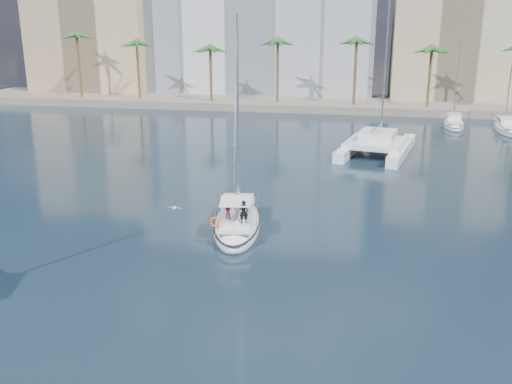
# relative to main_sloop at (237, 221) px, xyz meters

# --- Properties ---
(ground) EXTENTS (160.00, 160.00, 0.00)m
(ground) POSITION_rel_main_sloop_xyz_m (0.25, -3.16, -0.49)
(ground) COLOR black
(ground) RESTS_ON ground
(quay) EXTENTS (120.00, 14.00, 1.20)m
(quay) POSITION_rel_main_sloop_xyz_m (0.25, 57.84, 0.11)
(quay) COLOR gray
(quay) RESTS_ON ground
(building_modern) EXTENTS (42.00, 16.00, 28.00)m
(building_modern) POSITION_rel_main_sloop_xyz_m (-11.75, 69.84, 13.51)
(building_modern) COLOR silver
(building_modern) RESTS_ON ground
(building_tan_left) EXTENTS (22.00, 14.00, 22.00)m
(building_tan_left) POSITION_rel_main_sloop_xyz_m (-41.75, 65.84, 10.51)
(building_tan_left) COLOR tan
(building_tan_left) RESTS_ON ground
(building_beige) EXTENTS (20.00, 14.00, 20.00)m
(building_beige) POSITION_rel_main_sloop_xyz_m (22.25, 66.84, 9.51)
(building_beige) COLOR tan
(building_beige) RESTS_ON ground
(palm_left) EXTENTS (3.60, 3.60, 12.30)m
(palm_left) POSITION_rel_main_sloop_xyz_m (-33.75, 53.84, 9.79)
(palm_left) COLOR brown
(palm_left) RESTS_ON ground
(palm_centre) EXTENTS (3.60, 3.60, 12.30)m
(palm_centre) POSITION_rel_main_sloop_xyz_m (0.25, 53.84, 9.79)
(palm_centre) COLOR brown
(palm_centre) RESTS_ON ground
(main_sloop) EXTENTS (4.90, 10.62, 15.18)m
(main_sloop) POSITION_rel_main_sloop_xyz_m (0.00, 0.00, 0.00)
(main_sloop) COLOR white
(main_sloop) RESTS_ON ground
(catamaran) EXTENTS (8.96, 14.10, 18.93)m
(catamaran) POSITION_rel_main_sloop_xyz_m (9.80, 25.53, 0.68)
(catamaran) COLOR white
(catamaran) RESTS_ON ground
(seagull) EXTENTS (1.11, 0.47, 0.20)m
(seagull) POSITION_rel_main_sloop_xyz_m (-4.73, 0.39, 0.58)
(seagull) COLOR silver
(seagull) RESTS_ON ground
(moored_yacht_a) EXTENTS (3.37, 9.52, 11.90)m
(moored_yacht_a) POSITION_rel_main_sloop_xyz_m (20.25, 43.84, -0.49)
(moored_yacht_a) COLOR white
(moored_yacht_a) RESTS_ON ground
(moored_yacht_b) EXTENTS (3.32, 10.83, 13.72)m
(moored_yacht_b) POSITION_rel_main_sloop_xyz_m (26.75, 41.84, -0.49)
(moored_yacht_b) COLOR white
(moored_yacht_b) RESTS_ON ground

